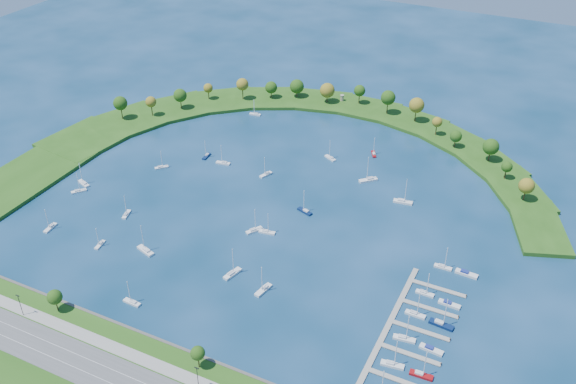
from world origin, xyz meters
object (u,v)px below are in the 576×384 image
at_px(dock_system, 404,338).
at_px(docked_boat_3, 421,374).
at_px(moored_boat_3, 368,179).
at_px(docked_boat_8, 425,293).
at_px(moored_boat_14, 223,162).
at_px(moored_boat_7, 403,201).
at_px(moored_boat_19, 132,302).
at_px(docked_boat_2, 392,364).
at_px(docked_boat_9, 449,304).
at_px(moored_boat_11, 263,289).
at_px(moored_boat_12, 84,183).
at_px(moored_boat_20, 255,114).
at_px(harbor_tower, 342,98).
at_px(moored_boat_18, 126,214).
at_px(docked_boat_6, 415,314).
at_px(docked_boat_5, 431,349).
at_px(docked_boat_7, 441,324).
at_px(moored_boat_1, 267,231).
at_px(moored_boat_6, 207,156).
at_px(moored_boat_10, 266,174).
at_px(moored_boat_17, 254,230).
at_px(docked_boat_11, 466,274).
at_px(moored_boat_4, 232,273).
at_px(moored_boat_15, 79,191).
at_px(docked_boat_10, 443,266).
at_px(moored_boat_9, 374,153).
at_px(moored_boat_13, 305,211).
at_px(moored_boat_16, 146,250).
at_px(moored_boat_2, 100,244).
at_px(moored_boat_0, 50,227).
at_px(moored_boat_8, 161,167).

xyz_separation_m(dock_system, docked_boat_3, (10.72, -14.33, 0.56)).
relative_size(dock_system, moored_boat_3, 5.68).
bearing_deg(docked_boat_8, moored_boat_14, 157.84).
height_order(moored_boat_7, moored_boat_19, moored_boat_7).
xyz_separation_m(docked_boat_2, docked_boat_9, (10.46, 39.73, -0.26)).
relative_size(moored_boat_11, moored_boat_12, 1.05).
bearing_deg(moored_boat_20, harbor_tower, -144.14).
bearing_deg(dock_system, moored_boat_18, 172.41).
relative_size(moored_boat_20, docked_boat_6, 0.89).
height_order(docked_boat_5, docked_boat_7, docked_boat_7).
xyz_separation_m(moored_boat_1, docked_boat_8, (76.68, -8.69, -0.00)).
relative_size(moored_boat_1, moored_boat_6, 1.07).
height_order(dock_system, moored_boat_10, moored_boat_10).
bearing_deg(moored_boat_20, moored_boat_12, 62.64).
height_order(moored_boat_1, moored_boat_17, moored_boat_17).
bearing_deg(moored_boat_19, docked_boat_9, -151.38).
xyz_separation_m(moored_boat_12, docked_boat_5, (191.39, -32.89, -0.26)).
bearing_deg(docked_boat_3, moored_boat_6, 144.08).
bearing_deg(docked_boat_3, docked_boat_5, 87.49).
height_order(harbor_tower, docked_boat_8, docked_boat_8).
bearing_deg(moored_boat_17, docked_boat_11, -52.36).
height_order(docked_boat_6, docked_boat_7, docked_boat_7).
bearing_deg(docked_boat_9, moored_boat_17, 177.36).
bearing_deg(moored_boat_4, docked_boat_11, -49.31).
bearing_deg(docked_boat_8, docked_boat_2, -89.22).
bearing_deg(moored_boat_15, moored_boat_18, -61.02).
distance_m(moored_boat_6, docked_boat_10, 146.47).
relative_size(moored_boat_17, docked_boat_7, 0.87).
bearing_deg(moored_boat_9, moored_boat_13, 144.04).
distance_m(moored_boat_6, docked_boat_3, 179.10).
bearing_deg(moored_boat_11, moored_boat_16, -78.49).
bearing_deg(moored_boat_2, moored_boat_0, -98.27).
bearing_deg(moored_boat_2, moored_boat_6, 171.65).
distance_m(moored_boat_4, moored_boat_9, 124.51).
bearing_deg(docked_boat_11, moored_boat_6, 170.25).
height_order(moored_boat_10, moored_boat_19, moored_boat_19).
distance_m(moored_boat_13, moored_boat_18, 85.51).
distance_m(docked_boat_6, docked_boat_7, 10.53).
bearing_deg(moored_boat_4, moored_boat_13, 6.37).
height_order(moored_boat_18, moored_boat_20, moored_boat_18).
bearing_deg(moored_boat_15, docked_boat_7, -55.08).
distance_m(moored_boat_8, moored_boat_16, 72.30).
bearing_deg(docked_boat_8, moored_boat_18, -175.90).
bearing_deg(docked_boat_2, moored_boat_1, 139.33).
height_order(harbor_tower, moored_boat_12, moored_boat_12).
bearing_deg(moored_boat_1, docked_boat_9, -16.62).
bearing_deg(moored_boat_17, moored_boat_9, 14.84).
bearing_deg(moored_boat_20, docked_boat_5, 129.46).
bearing_deg(moored_boat_4, docked_boat_10, -46.50).
bearing_deg(docked_boat_7, moored_boat_19, -154.38).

